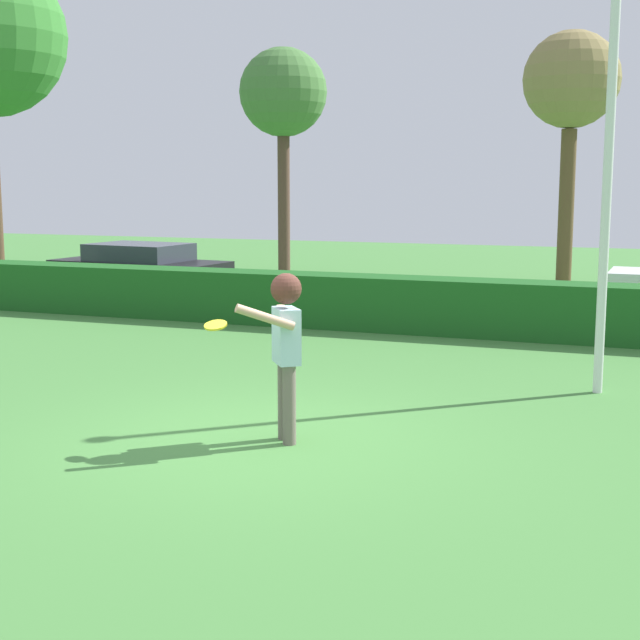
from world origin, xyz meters
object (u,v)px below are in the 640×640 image
at_px(person, 285,336).
at_px(lamppost, 609,144).
at_px(oak_tree, 283,96).
at_px(frisbee, 216,325).
at_px(parked_car_black, 140,267).
at_px(birch_tree, 571,85).

xyz_separation_m(person, lamppost, (2.93, 3.47, 2.04)).
bearing_deg(oak_tree, frisbee, -69.61).
distance_m(lamppost, parked_car_black, 12.82).
relative_size(lamppost, oak_tree, 0.87).
height_order(person, birch_tree, birch_tree).
bearing_deg(parked_car_black, person, -51.69).
height_order(person, oak_tree, oak_tree).
relative_size(lamppost, parked_car_black, 1.31).
distance_m(lamppost, oak_tree, 16.22).
bearing_deg(person, lamppost, 49.78).
distance_m(person, oak_tree, 18.10).
bearing_deg(frisbee, oak_tree, 110.39).
xyz_separation_m(frisbee, oak_tree, (-6.19, 16.65, 3.88)).
height_order(parked_car_black, birch_tree, birch_tree).
bearing_deg(birch_tree, frisbee, -96.53).
relative_size(person, parked_car_black, 0.41).
relative_size(person, lamppost, 0.31).
xyz_separation_m(parked_car_black, oak_tree, (1.05, 6.34, 4.46)).
distance_m(frisbee, birch_tree, 17.13).
bearing_deg(birch_tree, lamppost, -82.61).
xyz_separation_m(frisbee, parked_car_black, (-7.24, 10.31, -0.57)).
relative_size(lamppost, birch_tree, 0.87).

